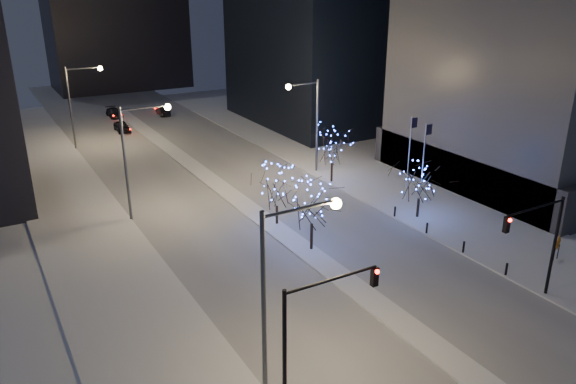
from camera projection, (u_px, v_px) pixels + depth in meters
ground at (439, 352)px, 31.58m from camera, size 160.00×160.00×0.00m
road at (204, 175)px, 59.91m from camera, size 20.00×130.00×0.02m
median at (223, 189)px, 55.84m from camera, size 2.00×80.00×0.15m
east_sidewalk at (406, 193)px, 54.74m from camera, size 10.00×90.00×0.15m
west_sidewalk at (103, 264)px, 41.22m from camera, size 8.00×90.00×0.15m
midrise_block at (575, 28)px, 56.65m from camera, size 30.00×22.00×30.00m
plinth at (553, 151)px, 61.29m from camera, size 30.00×24.00×4.00m
street_lamp_w_near at (283, 274)px, 26.71m from camera, size 4.40×0.56×10.00m
street_lamp_w_mid at (136, 147)px, 46.95m from camera, size 4.40×0.56×10.00m
street_lamp_w_far at (78, 96)px, 67.20m from camera, size 4.40×0.56×10.00m
street_lamp_east at (310, 114)px, 58.27m from camera, size 3.90×0.56×10.00m
traffic_signal_west at (314, 323)px, 25.94m from camera, size 5.26×0.43×7.00m
traffic_signal_east at (541, 235)px, 34.85m from camera, size 5.26×0.43×7.00m
flagpoles at (416, 157)px, 50.06m from camera, size 1.35×2.60×8.00m
bollards at (445, 237)px, 44.21m from camera, size 0.16×12.16×0.90m
car_near at (122, 127)px, 76.72m from camera, size 1.73×4.16×1.41m
car_mid at (163, 111)px, 86.09m from camera, size 1.73×4.21×1.36m
car_far at (114, 113)px, 84.81m from camera, size 1.83×4.49×1.30m
holiday_tree_median_near at (312, 205)px, 42.03m from camera, size 5.60×5.60×5.57m
holiday_tree_median_far at (277, 188)px, 46.66m from camera, size 4.76×4.76×5.14m
holiday_tree_plaza_near at (420, 182)px, 48.02m from camera, size 4.97×4.97×5.12m
holiday_tree_plaza_far at (333, 146)px, 56.36m from camera, size 6.09×6.09×5.97m
construction_sign at (558, 245)px, 41.24m from camera, size 1.17×0.41×2.00m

